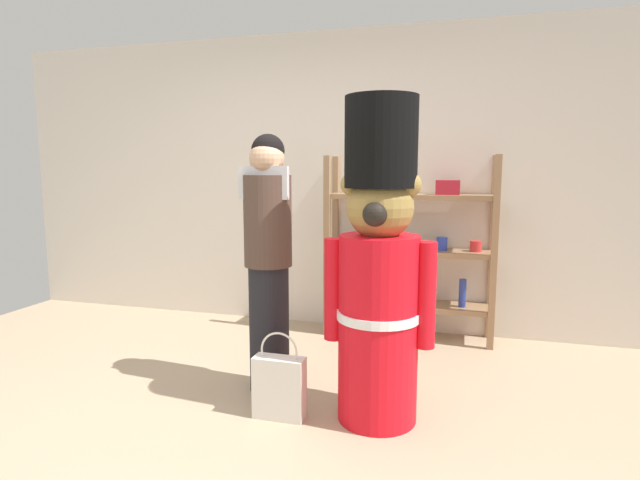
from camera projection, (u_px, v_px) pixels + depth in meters
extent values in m
plane|color=tan|center=(233.00, 443.00, 2.61)|extent=(6.40, 6.40, 0.00)
cube|color=silver|center=(336.00, 182.00, 4.53)|extent=(6.40, 0.12, 2.60)
cube|color=#93704C|center=(327.00, 247.00, 4.25)|extent=(0.05, 0.05, 1.52)
cube|color=#93704C|center=(494.00, 254.00, 3.89)|extent=(0.05, 0.05, 1.52)
cube|color=#93704C|center=(335.00, 242.00, 4.53)|extent=(0.05, 0.05, 1.52)
cube|color=#93704C|center=(492.00, 248.00, 4.17)|extent=(0.05, 0.05, 1.52)
cube|color=#93704C|center=(407.00, 304.00, 4.28)|extent=(1.34, 0.30, 0.04)
cube|color=#93704C|center=(409.00, 251.00, 4.21)|extent=(1.34, 0.30, 0.04)
cube|color=#93704C|center=(410.00, 197.00, 4.15)|extent=(1.34, 0.30, 0.04)
cylinder|color=navy|center=(347.00, 240.00, 4.38)|extent=(0.07, 0.07, 0.11)
cylinder|color=black|center=(377.00, 243.00, 4.26)|extent=(0.08, 0.08, 0.08)
cylinder|color=yellow|center=(408.00, 244.00, 4.18)|extent=(0.09, 0.09, 0.09)
cylinder|color=blue|center=(442.00, 244.00, 4.15)|extent=(0.09, 0.09, 0.11)
cylinder|color=red|center=(476.00, 246.00, 4.08)|extent=(0.09, 0.09, 0.09)
cylinder|color=silver|center=(356.00, 286.00, 4.36)|extent=(0.07, 0.07, 0.23)
cylinder|color=#596B33|center=(407.00, 290.00, 4.23)|extent=(0.06, 0.06, 0.22)
cylinder|color=navy|center=(462.00, 293.00, 4.11)|extent=(0.06, 0.06, 0.23)
cube|color=gold|center=(374.00, 187.00, 4.22)|extent=(0.12, 0.10, 0.10)
cube|color=#B21E2D|center=(448.00, 187.00, 4.06)|extent=(0.19, 0.15, 0.12)
cylinder|color=red|center=(378.00, 329.00, 2.81)|extent=(0.44, 0.44, 1.05)
cylinder|color=white|center=(378.00, 314.00, 2.80)|extent=(0.46, 0.46, 0.05)
sphere|color=olive|center=(380.00, 207.00, 2.71)|extent=(0.37, 0.37, 0.37)
sphere|color=olive|center=(352.00, 184.00, 2.74)|extent=(0.13, 0.13, 0.13)
sphere|color=olive|center=(410.00, 185.00, 2.66)|extent=(0.13, 0.13, 0.13)
cylinder|color=black|center=(381.00, 142.00, 2.67)|extent=(0.39, 0.39, 0.48)
cylinder|color=red|center=(334.00, 289.00, 2.85)|extent=(0.11, 0.11, 0.58)
cylinder|color=red|center=(426.00, 295.00, 2.71)|extent=(0.11, 0.11, 0.58)
sphere|color=black|center=(375.00, 214.00, 2.56)|extent=(0.13, 0.13, 0.13)
cylinder|color=black|center=(269.00, 328.00, 3.21)|extent=(0.25, 0.25, 0.81)
cylinder|color=#4C382D|center=(268.00, 221.00, 3.12)|extent=(0.30, 0.30, 0.56)
sphere|color=tan|center=(267.00, 159.00, 3.07)|extent=(0.22, 0.22, 0.22)
cube|color=silver|center=(264.00, 183.00, 3.03)|extent=(0.31, 0.04, 0.20)
sphere|color=black|center=(268.00, 151.00, 3.08)|extent=(0.21, 0.21, 0.21)
cube|color=silver|center=(279.00, 388.00, 2.86)|extent=(0.29, 0.11, 0.36)
torus|color=silver|center=(279.00, 351.00, 2.83)|extent=(0.22, 0.01, 0.22)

